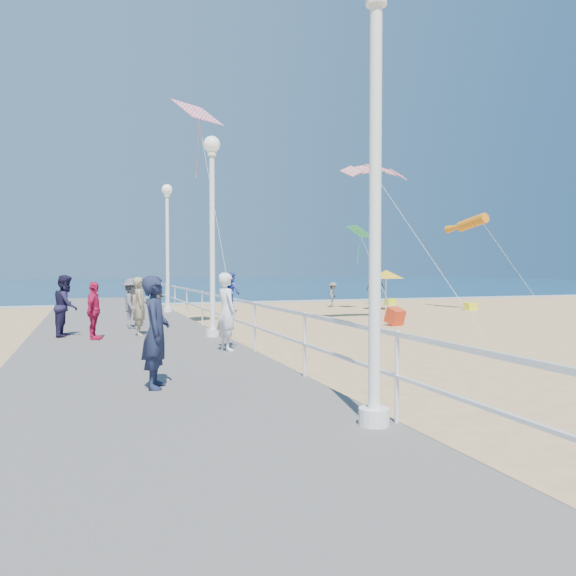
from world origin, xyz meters
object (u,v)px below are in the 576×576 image
object	(u,v)px
beach_chair_right	(470,307)
spectator_2	(131,303)
spectator_6	(140,306)
toddler_held	(231,292)
lamp_post_far	(167,234)
spectator_3	(94,311)
lamp_post_mid	(212,214)
box_kite	(395,318)
woman_holding_toddler	(227,312)
beach_chair_left	(391,302)
lamp_post_near	(376,142)
spectator_0	(156,332)
beach_walker_c	(134,303)
beach_walker_b	(376,289)
spectator_7	(66,306)
beach_walker_a	(333,294)
spectator_5	(157,299)
beach_umbrella	(386,274)

from	to	relation	value
beach_chair_right	spectator_2	bearing A→B (deg)	-158.23
spectator_6	toddler_held	bearing A→B (deg)	-145.89
lamp_post_far	spectator_3	xyz separation A→B (m)	(-2.99, -8.64, -2.52)
lamp_post_mid	box_kite	bearing A→B (deg)	27.91
woman_holding_toddler	beach_chair_left	xyz separation A→B (m)	(14.33, 17.70, -1.06)
lamp_post_near	box_kite	world-z (taller)	lamp_post_near
spectator_0	beach_walker_c	world-z (taller)	spectator_0
lamp_post_near	beach_walker_b	bearing A→B (deg)	61.51
lamp_post_far	beach_chair_left	world-z (taller)	lamp_post_far
spectator_7	box_kite	xyz separation A→B (m)	(11.75, 2.91, -0.92)
woman_holding_toddler	spectator_6	distance (m)	3.87
lamp_post_mid	beach_walker_a	distance (m)	18.21
beach_walker_c	lamp_post_near	bearing A→B (deg)	-23.24
spectator_5	box_kite	world-z (taller)	spectator_5
lamp_post_mid	lamp_post_far	world-z (taller)	same
lamp_post_near	toddler_held	size ratio (longest dim) A/B	5.97
lamp_post_near	spectator_5	xyz separation A→B (m)	(-0.75, 15.40, -2.56)
beach_walker_a	beach_chair_right	bearing A→B (deg)	-93.28
woman_holding_toddler	spectator_5	size ratio (longest dim) A/B	1.23
spectator_6	box_kite	distance (m)	10.46
lamp_post_mid	lamp_post_far	xyz separation A→B (m)	(0.00, 9.00, 0.00)
lamp_post_near	beach_walker_a	size ratio (longest dim) A/B	3.71
lamp_post_near	spectator_5	world-z (taller)	lamp_post_near
lamp_post_far	beach_walker_b	xyz separation A→B (m)	(13.61, 7.08, -2.71)
beach_walker_a	woman_holding_toddler	bearing A→B (deg)	-174.33
beach_walker_c	box_kite	distance (m)	10.78
spectator_0	box_kite	distance (m)	14.58
spectator_6	beach_walker_c	size ratio (longest dim) A/B	1.01
toddler_held	box_kite	size ratio (longest dim) A/B	1.49
toddler_held	beach_umbrella	xyz separation A→B (m)	(11.97, 14.20, 0.21)
spectator_0	beach_umbrella	world-z (taller)	beach_umbrella
woman_holding_toddler	spectator_2	distance (m)	5.73
beach_walker_c	spectator_2	bearing A→B (deg)	-32.21
lamp_post_far	toddler_held	size ratio (longest dim) A/B	5.97
beach_umbrella	beach_chair_left	bearing A→B (deg)	56.65
beach_walker_c	beach_chair_left	bearing A→B (deg)	82.39
spectator_0	spectator_3	world-z (taller)	spectator_0
beach_walker_b	spectator_2	bearing A→B (deg)	57.43
spectator_2	spectator_3	xyz separation A→B (m)	(-1.10, -2.50, -0.02)
lamp_post_mid	spectator_2	distance (m)	4.24
beach_umbrella	spectator_5	bearing A→B (deg)	-157.15
lamp_post_near	spectator_7	bearing A→B (deg)	109.62
spectator_5	woman_holding_toddler	bearing A→B (deg)	-162.99
woman_holding_toddler	beach_walker_b	bearing A→B (deg)	-48.66
box_kite	beach_chair_right	world-z (taller)	box_kite
beach_walker_a	spectator_7	bearing A→B (deg)	170.66
beach_umbrella	beach_chair_right	size ratio (longest dim) A/B	3.89
toddler_held	lamp_post_mid	bearing A→B (deg)	-14.22
woman_holding_toddler	beach_walker_b	world-z (taller)	woman_holding_toddler
spectator_3	beach_walker_b	distance (m)	22.87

